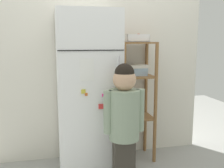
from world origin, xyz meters
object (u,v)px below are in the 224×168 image
object	(u,v)px
pantry_shelf_unit	(136,87)
fruit_bin	(137,39)
child_standing	(124,114)
refrigerator	(88,92)

from	to	relation	value
pantry_shelf_unit	fruit_bin	size ratio (longest dim) A/B	5.49
child_standing	fruit_bin	bearing A→B (deg)	62.98
child_standing	fruit_bin	size ratio (longest dim) A/B	4.76
refrigerator	fruit_bin	world-z (taller)	refrigerator
child_standing	pantry_shelf_unit	world-z (taller)	pantry_shelf_unit
refrigerator	child_standing	xyz separation A→B (m)	(0.25, -0.44, -0.12)
pantry_shelf_unit	fruit_bin	bearing A→B (deg)	-102.75
refrigerator	pantry_shelf_unit	bearing A→B (deg)	13.01
refrigerator	fruit_bin	bearing A→B (deg)	11.64
fruit_bin	child_standing	bearing A→B (deg)	-117.02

